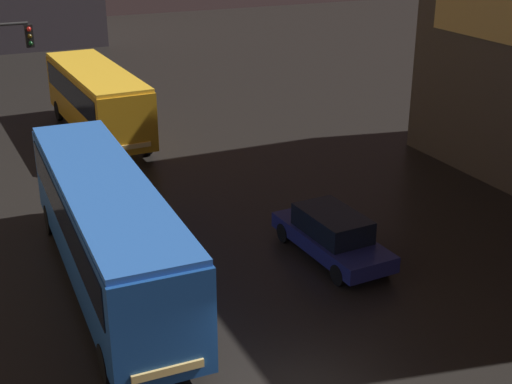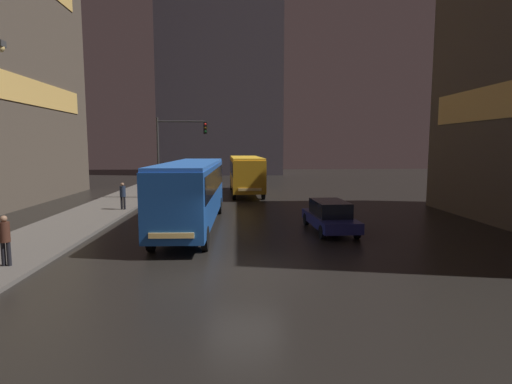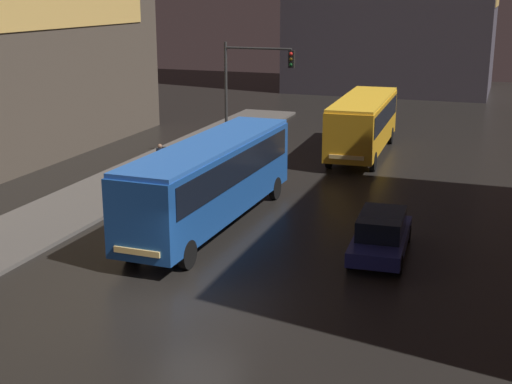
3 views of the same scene
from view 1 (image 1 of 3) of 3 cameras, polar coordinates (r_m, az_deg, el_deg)
The scene contains 3 objects.
bus_near at distance 20.62m, azimuth -11.91°, elevation -2.33°, with size 2.65×11.79×3.39m.
bus_far at distance 34.80m, azimuth -12.62°, elevation 7.57°, with size 2.93×10.16×3.26m.
car_taxi at distance 22.60m, azimuth 6.09°, elevation -3.38°, with size 2.01×4.74×1.51m.
Camera 1 is at (-6.27, -11.32, 10.48)m, focal length 50.00 mm.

